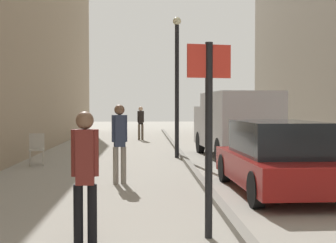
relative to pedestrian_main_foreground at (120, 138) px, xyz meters
name	(u,v)px	position (x,y,z in m)	size (l,w,h in m)	color
ground_plane	(135,166)	(0.28, 3.11, -1.03)	(80.00, 80.00, 0.00)	gray
kerb_strip	(189,164)	(1.86, 3.11, -0.97)	(0.16, 40.00, 0.12)	slate
pedestrian_main_foreground	(120,138)	(0.00, 0.00, 0.00)	(0.35, 0.25, 1.79)	gray
pedestrian_mid_block	(85,170)	(-0.17, -4.91, -0.06)	(0.34, 0.22, 1.69)	black
pedestrian_far_crossing	(141,121)	(0.37, 13.80, -0.04)	(0.34, 0.24, 1.73)	brown
delivery_van	(235,123)	(3.63, 5.22, 0.16)	(2.24, 5.13, 2.21)	#B7B7BC
parked_car	(278,158)	(3.27, -1.25, -0.32)	(1.92, 4.24, 1.45)	maroon
street_sign_post	(209,122)	(1.41, -4.50, 0.51)	(0.59, 0.14, 2.60)	black
lamp_post	(177,78)	(1.66, 5.35, 1.69)	(0.28, 0.28, 4.76)	black
cafe_chair_near_window	(37,147)	(-2.63, 3.50, -0.49)	(0.52, 0.52, 0.94)	#B7B2A8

